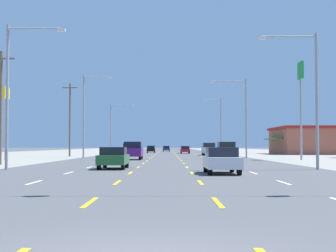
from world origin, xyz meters
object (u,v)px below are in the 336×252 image
(sedan_inner_right_nearest, at_px, (221,160))
(streetlight_right_row_1, at_px, (242,112))
(sedan_inner_right_farthest, at_px, (185,150))
(hatchback_inner_left_distant_a, at_px, (151,149))
(streetlight_left_row_1, at_px, (86,111))
(streetlight_left_row_2, at_px, (113,125))
(sedan_center_turn_distant_b, at_px, (166,149))
(pole_sign_left_row_1, at_px, (6,107))
(suv_far_left_farther, at_px, (128,148))
(streetlight_right_row_0, at_px, (310,90))
(suv_far_right_midfar, at_px, (226,150))
(suv_inner_left_mid, at_px, (133,150))
(streetlight_left_row_0, at_px, (13,85))
(streetlight_right_row_2, at_px, (219,122))
(pole_sign_right_row_1, at_px, (300,87))
(sedan_inner_left_near, at_px, (113,158))
(suv_far_right_far, at_px, (208,149))

(sedan_inner_right_nearest, relative_size, streetlight_right_row_1, 0.45)
(sedan_inner_right_farthest, height_order, hatchback_inner_left_distant_a, hatchback_inner_left_distant_a)
(streetlight_left_row_1, xyz_separation_m, streetlight_right_row_1, (19.52, -0.00, -0.15))
(streetlight_left_row_1, xyz_separation_m, streetlight_left_row_2, (0.19, 30.13, -0.49))
(sedan_inner_right_farthest, xyz_separation_m, sedan_center_turn_distant_b, (-3.79, 31.62, 0.00))
(sedan_inner_right_farthest, distance_m, pole_sign_left_row_1, 49.78)
(suv_far_left_farther, relative_size, streetlight_right_row_0, 0.55)
(streetlight_left_row_1, bearing_deg, sedan_inner_right_nearest, -69.36)
(suv_far_right_midfar, relative_size, streetlight_right_row_1, 0.50)
(suv_inner_left_mid, distance_m, suv_far_right_midfar, 10.89)
(hatchback_inner_left_distant_a, bearing_deg, suv_inner_left_mid, -90.20)
(streetlight_left_row_0, xyz_separation_m, streetlight_right_row_2, (19.63, 60.27, 0.31))
(pole_sign_right_row_1, bearing_deg, streetlight_left_row_2, 122.96)
(hatchback_inner_left_distant_a, distance_m, pole_sign_left_row_1, 57.03)
(streetlight_right_row_1, bearing_deg, sedan_inner_right_nearest, -100.21)
(streetlight_right_row_0, height_order, streetlight_right_row_1, streetlight_right_row_1)
(sedan_inner_left_near, relative_size, pole_sign_left_row_1, 0.57)
(suv_far_right_midfar, xyz_separation_m, streetlight_left_row_2, (-16.77, 34.63, 4.40))
(pole_sign_left_row_1, distance_m, streetlight_right_row_0, 34.54)
(suv_far_left_farther, xyz_separation_m, hatchback_inner_left_distant_a, (3.68, 15.05, -0.24))
(sedan_inner_right_nearest, bearing_deg, streetlight_left_row_2, 101.29)
(pole_sign_right_row_1, bearing_deg, sedan_inner_right_nearest, -113.03)
(suv_far_right_midfar, xyz_separation_m, streetlight_right_row_0, (2.61, -25.64, 4.20))
(hatchback_inner_left_distant_a, relative_size, streetlight_right_row_2, 0.38)
(suv_far_right_far, height_order, streetlight_left_row_0, streetlight_left_row_0)
(suv_far_left_farther, xyz_separation_m, streetlight_right_row_1, (16.64, -31.61, 4.74))
(streetlight_right_row_1, bearing_deg, pole_sign_right_row_1, -55.94)
(sedan_inner_right_farthest, distance_m, hatchback_inner_left_distant_a, 12.38)
(sedan_center_turn_distant_b, relative_size, streetlight_left_row_1, 0.43)
(streetlight_left_row_1, bearing_deg, streetlight_right_row_2, 56.82)
(streetlight_left_row_0, bearing_deg, suv_far_left_farther, 87.40)
(sedan_inner_right_nearest, distance_m, suv_far_right_midfar, 30.79)
(suv_far_right_far, xyz_separation_m, streetlight_left_row_2, (-16.46, 13.33, 4.40))
(pole_sign_right_row_1, bearing_deg, hatchback_inner_left_distant_a, 108.51)
(suv_far_left_farther, height_order, sedan_inner_right_farthest, suv_far_left_farther)
(sedan_inner_right_farthest, xyz_separation_m, pole_sign_left_row_1, (-20.89, -44.90, 4.99))
(streetlight_left_row_0, xyz_separation_m, streetlight_right_row_0, (19.50, 0.00, -0.27))
(sedan_inner_left_near, height_order, streetlight_right_row_1, streetlight_right_row_1)
(sedan_center_turn_distant_b, height_order, streetlight_right_row_1, streetlight_right_row_1)
(suv_far_right_midfar, relative_size, hatchback_inner_left_distant_a, 1.26)
(sedan_inner_right_farthest, distance_m, pole_sign_right_row_1, 46.22)
(hatchback_inner_left_distant_a, bearing_deg, streetlight_right_row_2, -51.51)
(sedan_inner_right_nearest, bearing_deg, streetlight_right_row_2, 84.31)
(pole_sign_right_row_1, bearing_deg, suv_far_right_far, 108.31)
(suv_far_right_far, relative_size, pole_sign_left_row_1, 0.62)
(suv_far_left_farther, height_order, sedan_center_turn_distant_b, suv_far_left_farther)
(sedan_inner_right_farthest, bearing_deg, streetlight_right_row_1, -80.75)
(suv_far_right_midfar, distance_m, streetlight_right_row_2, 35.06)
(sedan_inner_right_nearest, relative_size, streetlight_left_row_1, 0.43)
(streetlight_left_row_0, bearing_deg, sedan_inner_right_nearest, -20.54)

